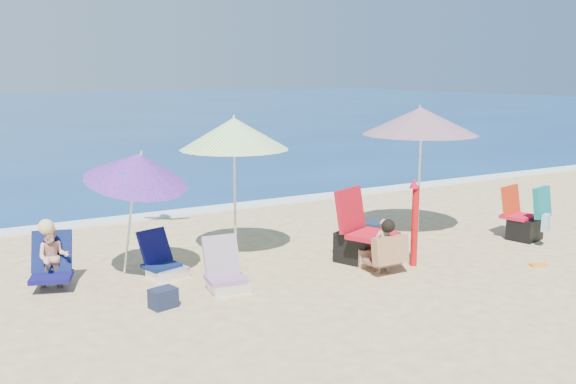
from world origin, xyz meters
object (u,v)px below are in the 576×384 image
chair_rainbow (226,276)px  chair_navy (163,265)px  camp_chair_left (360,240)px  camp_chair_right (526,220)px  umbrella_striped (234,134)px  umbrella_blue (138,168)px  person_center (386,247)px  person_left (52,257)px  umbrella_turquoise (420,121)px  furled_umbrella (415,218)px

chair_rainbow → chair_navy: bearing=119.6°
camp_chair_left → camp_chair_right: bearing=-6.9°
umbrella_striped → umbrella_blue: bearing=-168.2°
person_center → umbrella_striped: bearing=130.2°
chair_rainbow → camp_chair_right: 5.49m
umbrella_blue → camp_chair_right: umbrella_blue is taller
umbrella_blue → camp_chair_left: 3.44m
person_center → person_left: 4.54m
umbrella_striped → camp_chair_left: (1.54, -1.11, -1.59)m
chair_navy → camp_chair_right: (6.02, -1.19, 0.17)m
umbrella_blue → chair_navy: size_ratio=2.74×
camp_chair_right → camp_chair_left: bearing=173.1°
camp_chair_right → chair_rainbow: bearing=177.5°
chair_rainbow → camp_chair_left: bearing=3.7°
umbrella_turquoise → umbrella_striped: bearing=174.9°
chair_navy → umbrella_striped: bearing=13.7°
furled_umbrella → chair_rainbow: 2.92m
umbrella_turquoise → chair_navy: (-4.64, -0.01, -1.83)m
umbrella_blue → chair_navy: 1.43m
umbrella_striped → person_left: 3.09m
chair_navy → person_center: bearing=-27.9°
umbrella_striped → person_center: 2.79m
umbrella_striped → chair_navy: bearing=-166.3°
furled_umbrella → camp_chair_right: 2.68m
person_left → chair_rainbow: bearing=-31.4°
furled_umbrella → chair_navy: bearing=158.0°
person_center → camp_chair_right: bearing=4.9°
umbrella_striped → furled_umbrella: size_ratio=1.66×
camp_chair_right → person_center: 3.26m
umbrella_blue → person_left: (-1.12, 0.27, -1.14)m
chair_rainbow → camp_chair_right: size_ratio=0.69×
chair_rainbow → camp_chair_left: 2.28m
person_center → person_left: size_ratio=0.85×
umbrella_blue → person_left: umbrella_blue is taller
umbrella_blue → furled_umbrella: (3.69, -1.35, -0.84)m
camp_chair_left → umbrella_striped: bearing=144.1°
furled_umbrella → umbrella_blue: bearing=159.9°
chair_rainbow → umbrella_blue: bearing=132.3°
person_center → camp_chair_left: bearing=87.0°
chair_rainbow → furled_umbrella: bearing=-8.4°
umbrella_turquoise → chair_navy: bearing=-179.9°
camp_chair_left → furled_umbrella: bearing=-45.0°
umbrella_turquoise → umbrella_striped: umbrella_turquoise is taller
umbrella_striped → person_left: umbrella_striped is taller
umbrella_blue → person_center: bearing=-25.2°
chair_navy → chair_rainbow: chair_rainbow is taller
camp_chair_left → umbrella_turquoise: bearing=23.8°
chair_rainbow → person_left: size_ratio=0.72×
umbrella_turquoise → person_center: bearing=-141.6°
umbrella_blue → camp_chair_left: bearing=-14.1°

